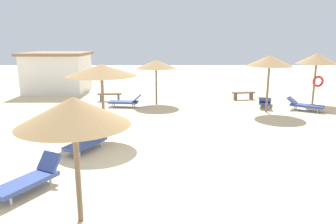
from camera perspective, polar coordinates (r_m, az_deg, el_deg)
ground_plane at (r=9.40m, az=0.10°, el=-11.28°), size 80.00×80.00×0.00m
parasol_0 at (r=12.50m, az=-11.82°, el=7.29°), size 2.73×2.73×2.93m
parasol_1 at (r=17.66m, az=17.72°, el=8.69°), size 2.42×2.42×3.04m
parasol_2 at (r=21.12m, az=25.09°, el=8.55°), size 2.41×2.41×3.04m
parasol_3 at (r=19.16m, az=-2.13°, el=8.50°), size 2.50×2.50×2.64m
parasol_4 at (r=6.68m, az=-16.54°, el=0.03°), size 2.30×2.30×2.73m
lounger_0 at (r=11.71m, az=-14.10°, el=-5.04°), size 1.37×1.95×0.79m
lounger_1 at (r=19.46m, az=17.01°, el=1.85°), size 1.26×2.00×0.69m
lounger_2 at (r=19.11m, az=23.20°, el=1.18°), size 1.93×1.60×0.69m
lounger_3 at (r=18.66m, az=-7.59°, el=1.87°), size 1.95×0.87×0.73m
lounger_4 at (r=9.15m, az=-23.47°, el=-10.90°), size 1.44×1.93×0.81m
bench_0 at (r=20.68m, az=-10.38°, el=2.92°), size 1.53×0.52×0.49m
bench_1 at (r=21.43m, az=13.34°, el=3.13°), size 1.55×0.66×0.49m
parked_car at (r=29.45m, az=-20.22°, el=6.20°), size 4.18×2.38×1.72m
beach_cabana at (r=25.12m, az=-19.13°, el=6.77°), size 4.56×4.19×2.92m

